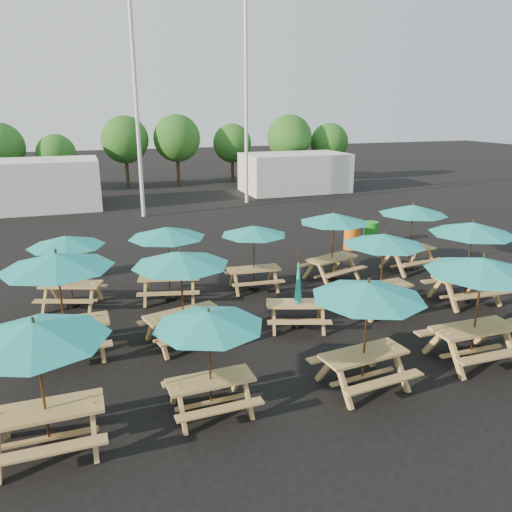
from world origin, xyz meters
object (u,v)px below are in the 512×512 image
object	(u,v)px
waste_bin_0	(79,264)
waste_bin_1	(83,260)
waste_bin_2	(351,237)
picnic_unit_2	(66,245)
picnic_unit_11	(334,221)
picnic_unit_6	(368,295)
picnic_unit_7	(298,297)
picnic_unit_10	(384,243)
picnic_unit_3	(209,324)
picnic_unit_4	(181,263)
picnic_unit_8	(254,233)
picnic_unit_1	(57,266)
picnic_unit_5	(167,236)
picnic_unit_0	(35,338)
picnic_unit_14	(413,213)
picnic_unit_9	(482,270)
waste_bin_3	(371,233)
picnic_unit_13	(472,232)

from	to	relation	value
waste_bin_0	waste_bin_1	xyz separation A→B (m)	(0.15, 0.34, 0.00)
waste_bin_2	picnic_unit_2	bearing A→B (deg)	-165.51
picnic_unit_2	picnic_unit_11	world-z (taller)	picnic_unit_11
picnic_unit_6	waste_bin_2	size ratio (longest dim) A/B	2.57
picnic_unit_7	picnic_unit_10	bearing A→B (deg)	24.30
picnic_unit_3	picnic_unit_4	world-z (taller)	picnic_unit_4
picnic_unit_2	picnic_unit_8	xyz separation A→B (m)	(5.50, -0.35, -0.05)
picnic_unit_1	picnic_unit_7	world-z (taller)	picnic_unit_1
waste_bin_0	picnic_unit_5	bearing A→B (deg)	-50.34
picnic_unit_7	waste_bin_0	bearing A→B (deg)	149.92
picnic_unit_0	picnic_unit_14	bearing A→B (deg)	27.82
picnic_unit_0	picnic_unit_2	world-z (taller)	picnic_unit_0
picnic_unit_10	waste_bin_2	world-z (taller)	picnic_unit_10
waste_bin_0	waste_bin_1	world-z (taller)	same
picnic_unit_9	picnic_unit_8	bearing A→B (deg)	117.69
picnic_unit_6	picnic_unit_9	world-z (taller)	picnic_unit_9
picnic_unit_9	picnic_unit_11	distance (m)	6.19
picnic_unit_7	waste_bin_3	distance (m)	9.20
picnic_unit_0	picnic_unit_11	distance (m)	10.73
picnic_unit_5	waste_bin_0	world-z (taller)	picnic_unit_5
picnic_unit_7	waste_bin_0	xyz separation A→B (m)	(-5.42, 6.22, -0.37)
picnic_unit_4	picnic_unit_6	bearing A→B (deg)	-59.92
picnic_unit_7	picnic_unit_11	size ratio (longest dim) A/B	0.73
picnic_unit_13	picnic_unit_6	bearing A→B (deg)	-148.10
picnic_unit_10	picnic_unit_4	bearing A→B (deg)	177.50
picnic_unit_5	picnic_unit_11	distance (m)	5.51
picnic_unit_1	picnic_unit_6	bearing A→B (deg)	-31.71
picnic_unit_8	picnic_unit_7	bearing A→B (deg)	-82.78
picnic_unit_3	waste_bin_3	xyz separation A→B (m)	(9.48, 9.61, -1.34)
picnic_unit_9	picnic_unit_13	bearing A→B (deg)	51.28
picnic_unit_10	picnic_unit_14	size ratio (longest dim) A/B	0.91
picnic_unit_0	picnic_unit_1	size ratio (longest dim) A/B	0.94
picnic_unit_9	waste_bin_3	bearing A→B (deg)	71.34
waste_bin_3	waste_bin_1	bearing A→B (deg)	-179.57
picnic_unit_5	picnic_unit_10	size ratio (longest dim) A/B	1.13
picnic_unit_7	picnic_unit_9	xyz separation A→B (m)	(3.04, -3.01, 1.34)
picnic_unit_9	waste_bin_3	size ratio (longest dim) A/B	2.55
picnic_unit_8	picnic_unit_13	xyz separation A→B (m)	(5.60, -3.14, 0.32)
picnic_unit_2	picnic_unit_7	bearing A→B (deg)	-11.90
picnic_unit_3	picnic_unit_5	distance (m)	6.09
picnic_unit_8	picnic_unit_11	world-z (taller)	picnic_unit_11
picnic_unit_11	waste_bin_0	xyz separation A→B (m)	(-8.09, 3.05, -1.53)
picnic_unit_8	picnic_unit_14	bearing A→B (deg)	5.05
picnic_unit_2	picnic_unit_14	xyz separation A→B (m)	(11.40, -0.31, 0.19)
picnic_unit_7	waste_bin_3	bearing A→B (deg)	65.10
picnic_unit_3	picnic_unit_9	distance (m)	6.17
picnic_unit_10	picnic_unit_7	bearing A→B (deg)	-178.36
waste_bin_1	waste_bin_3	distance (m)	11.63
picnic_unit_6	waste_bin_2	xyz separation A→B (m)	(5.12, 9.42, -1.55)
picnic_unit_2	waste_bin_3	bearing A→B (deg)	34.55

